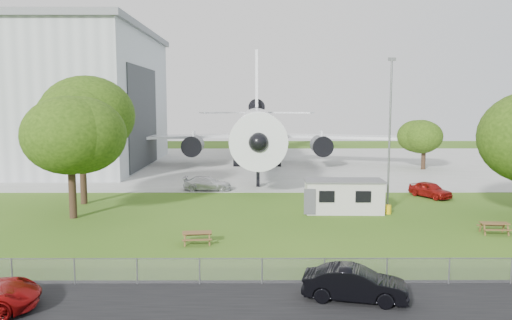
{
  "coord_description": "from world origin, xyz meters",
  "views": [
    {
      "loc": [
        -2.36,
        -32.65,
        8.71
      ],
      "look_at": [
        -2.24,
        8.0,
        4.0
      ],
      "focal_mm": 35.0,
      "sensor_mm": 36.0,
      "label": 1
    }
  ],
  "objects_px": {
    "picnic_west": "(197,244)",
    "picnic_east": "(494,234)",
    "site_cabin": "(344,196)",
    "car_centre_sedan": "(355,284)",
    "airliner": "(257,127)"
  },
  "relations": [
    {
      "from": "airliner",
      "to": "picnic_west",
      "type": "relative_size",
      "value": 26.52
    },
    {
      "from": "picnic_east",
      "to": "airliner",
      "type": "bearing_deg",
      "value": 117.27
    },
    {
      "from": "airliner",
      "to": "car_centre_sedan",
      "type": "relative_size",
      "value": 10.49
    },
    {
      "from": "airliner",
      "to": "car_centre_sedan",
      "type": "distance_m",
      "value": 47.73
    },
    {
      "from": "picnic_east",
      "to": "car_centre_sedan",
      "type": "xyz_separation_m",
      "value": [
        -11.55,
        -11.22,
        0.75
      ]
    },
    {
      "from": "site_cabin",
      "to": "picnic_east",
      "type": "relative_size",
      "value": 3.76
    },
    {
      "from": "airliner",
      "to": "picnic_west",
      "type": "xyz_separation_m",
      "value": [
        -3.91,
        -38.45,
        -5.27
      ]
    },
    {
      "from": "airliner",
      "to": "site_cabin",
      "type": "height_order",
      "value": "airliner"
    },
    {
      "from": "picnic_west",
      "to": "picnic_east",
      "type": "bearing_deg",
      "value": 0.82
    },
    {
      "from": "picnic_east",
      "to": "car_centre_sedan",
      "type": "bearing_deg",
      "value": -131.92
    },
    {
      "from": "site_cabin",
      "to": "picnic_west",
      "type": "distance_m",
      "value": 13.95
    },
    {
      "from": "airliner",
      "to": "site_cabin",
      "type": "relative_size",
      "value": 7.04
    },
    {
      "from": "site_cabin",
      "to": "car_centre_sedan",
      "type": "relative_size",
      "value": 1.49
    },
    {
      "from": "site_cabin",
      "to": "picnic_east",
      "type": "distance_m",
      "value": 11.12
    },
    {
      "from": "car_centre_sedan",
      "to": "site_cabin",
      "type": "bearing_deg",
      "value": 4.42
    }
  ]
}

